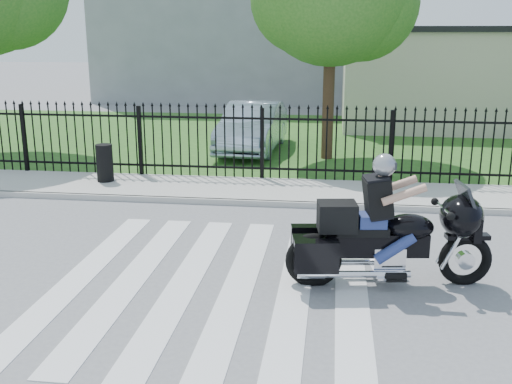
# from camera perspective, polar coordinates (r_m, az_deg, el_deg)

# --- Properties ---
(ground) EXTENTS (120.00, 120.00, 0.00)m
(ground) POSITION_cam_1_polar(r_m,az_deg,el_deg) (8.84, -4.15, -8.58)
(ground) COLOR slate
(ground) RESTS_ON ground
(crosswalk) EXTENTS (5.00, 5.50, 0.01)m
(crosswalk) POSITION_cam_1_polar(r_m,az_deg,el_deg) (8.83, -4.16, -8.55)
(crosswalk) COLOR silver
(crosswalk) RESTS_ON ground
(sidewalk) EXTENTS (40.00, 2.00, 0.12)m
(sidewalk) POSITION_cam_1_polar(r_m,az_deg,el_deg) (13.49, 0.07, 0.13)
(sidewalk) COLOR #ADAAA3
(sidewalk) RESTS_ON ground
(curb) EXTENTS (40.00, 0.12, 0.12)m
(curb) POSITION_cam_1_polar(r_m,az_deg,el_deg) (12.53, -0.52, -1.04)
(curb) COLOR #ADAAA3
(curb) RESTS_ON ground
(grass_strip) EXTENTS (40.00, 12.00, 0.02)m
(grass_strip) POSITION_cam_1_polar(r_m,az_deg,el_deg) (20.30, 2.62, 5.06)
(grass_strip) COLOR #27541C
(grass_strip) RESTS_ON ground
(iron_fence) EXTENTS (26.00, 0.04, 1.80)m
(iron_fence) POSITION_cam_1_polar(r_m,az_deg,el_deg) (14.27, 0.59, 4.43)
(iron_fence) COLOR black
(iron_fence) RESTS_ON ground
(building_low) EXTENTS (10.00, 6.00, 3.50)m
(building_low) POSITION_cam_1_polar(r_m,az_deg,el_deg) (24.57, 20.27, 10.00)
(building_low) COLOR beige
(building_low) RESTS_ON ground
(building_low_roof) EXTENTS (10.20, 6.20, 0.20)m
(building_low_roof) POSITION_cam_1_polar(r_m,az_deg,el_deg) (24.51, 20.68, 14.30)
(building_low_roof) COLOR black
(building_low_roof) RESTS_ON building_low
(motorcycle_rider) EXTENTS (2.96, 1.19, 1.96)m
(motorcycle_rider) POSITION_cam_1_polar(r_m,az_deg,el_deg) (8.67, 12.16, -3.68)
(motorcycle_rider) COLOR black
(motorcycle_rider) RESTS_ON ground
(parked_car) EXTENTS (1.76, 4.47, 1.45)m
(parked_car) POSITION_cam_1_polar(r_m,az_deg,el_deg) (18.11, -0.33, 6.21)
(parked_car) COLOR #9DAFC6
(parked_car) RESTS_ON grass_strip
(litter_bin) EXTENTS (0.44, 0.44, 0.87)m
(litter_bin) POSITION_cam_1_polar(r_m,az_deg,el_deg) (14.45, -14.21, 2.71)
(litter_bin) COLOR black
(litter_bin) RESTS_ON sidewalk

